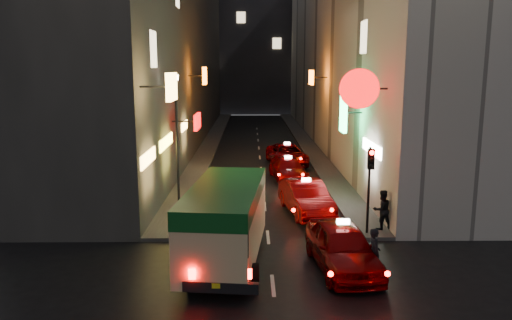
{
  "coord_description": "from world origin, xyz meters",
  "views": [
    {
      "loc": [
        -0.68,
        -10.6,
        6.72
      ],
      "look_at": [
        -0.43,
        13.0,
        2.32
      ],
      "focal_mm": 35.0,
      "sensor_mm": 36.0,
      "label": 1
    }
  ],
  "objects_px": {
    "minibus": "(226,215)",
    "taxi_near": "(342,243)",
    "traffic_light": "(370,172)",
    "pedestrian_crossing": "(374,250)",
    "lamp_post": "(177,131)"
  },
  "relations": [
    {
      "from": "traffic_light",
      "to": "lamp_post",
      "type": "bearing_deg",
      "value": 151.09
    },
    {
      "from": "pedestrian_crossing",
      "to": "traffic_light",
      "type": "bearing_deg",
      "value": -14.08
    },
    {
      "from": "taxi_near",
      "to": "traffic_light",
      "type": "height_order",
      "value": "traffic_light"
    },
    {
      "from": "taxi_near",
      "to": "lamp_post",
      "type": "height_order",
      "value": "lamp_post"
    },
    {
      "from": "taxi_near",
      "to": "pedestrian_crossing",
      "type": "xyz_separation_m",
      "value": [
        0.91,
        -0.69,
        0.02
      ]
    },
    {
      "from": "minibus",
      "to": "taxi_near",
      "type": "relative_size",
      "value": 1.11
    },
    {
      "from": "taxi_near",
      "to": "minibus",
      "type": "bearing_deg",
      "value": 172.29
    },
    {
      "from": "minibus",
      "to": "taxi_near",
      "type": "distance_m",
      "value": 4.06
    },
    {
      "from": "pedestrian_crossing",
      "to": "lamp_post",
      "type": "distance_m",
      "value": 11.59
    },
    {
      "from": "taxi_near",
      "to": "lamp_post",
      "type": "xyz_separation_m",
      "value": [
        -6.59,
        7.69,
        2.81
      ]
    },
    {
      "from": "pedestrian_crossing",
      "to": "lamp_post",
      "type": "relative_size",
      "value": 0.3
    },
    {
      "from": "traffic_light",
      "to": "taxi_near",
      "type": "bearing_deg",
      "value": -116.95
    },
    {
      "from": "pedestrian_crossing",
      "to": "traffic_light",
      "type": "xyz_separation_m",
      "value": [
        0.7,
        3.86,
        1.75
      ]
    },
    {
      "from": "minibus",
      "to": "pedestrian_crossing",
      "type": "xyz_separation_m",
      "value": [
        4.85,
        -1.22,
        -0.81
      ]
    },
    {
      "from": "lamp_post",
      "to": "traffic_light",
      "type": "bearing_deg",
      "value": -28.91
    }
  ]
}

